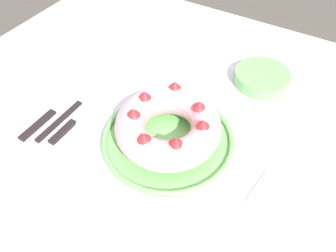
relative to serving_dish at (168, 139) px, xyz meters
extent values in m
cube|color=silver|center=(0.03, -0.01, -0.03)|extent=(1.32, 1.16, 0.03)
cylinder|color=brown|center=(-0.56, 0.50, -0.41)|extent=(0.06, 0.06, 0.74)
cylinder|color=#6BB760|center=(0.00, 0.00, -0.01)|extent=(0.27, 0.27, 0.01)
torus|color=#6BB760|center=(0.00, 0.00, 0.00)|extent=(0.28, 0.28, 0.01)
torus|color=#E09EAD|center=(0.00, 0.00, 0.04)|extent=(0.22, 0.22, 0.06)
cone|color=red|center=(-0.03, 0.08, 0.08)|extent=(0.04, 0.04, 0.02)
cone|color=red|center=(-0.07, 0.02, 0.08)|extent=(0.03, 0.03, 0.02)
cone|color=red|center=(-0.06, -0.03, 0.08)|extent=(0.04, 0.04, 0.02)
cone|color=red|center=(-0.01, -0.07, 0.08)|extent=(0.03, 0.03, 0.02)
cone|color=red|center=(0.05, -0.05, 0.08)|extent=(0.04, 0.04, 0.02)
cone|color=red|center=(0.07, 0.01, 0.08)|extent=(0.03, 0.03, 0.02)
cone|color=red|center=(0.04, 0.05, 0.08)|extent=(0.04, 0.04, 0.02)
cube|color=black|center=(-0.24, -0.07, -0.01)|extent=(0.01, 0.14, 0.01)
cube|color=silver|center=(-0.24, 0.02, -0.01)|extent=(0.02, 0.05, 0.01)
cube|color=black|center=(-0.27, -0.11, -0.01)|extent=(0.02, 0.10, 0.01)
cube|color=silver|center=(-0.27, 0.00, -0.01)|extent=(0.02, 0.12, 0.00)
cube|color=black|center=(-0.21, -0.09, -0.01)|extent=(0.02, 0.07, 0.01)
cube|color=silver|center=(-0.21, -0.01, -0.01)|extent=(0.02, 0.09, 0.00)
cylinder|color=#6BB760|center=(0.10, 0.29, 0.01)|extent=(0.14, 0.14, 0.03)
cube|color=#B2D1B7|center=(0.26, -0.01, -0.01)|extent=(0.14, 0.11, 0.00)
camera|label=1|loc=(0.22, -0.38, 0.53)|focal=35.00mm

